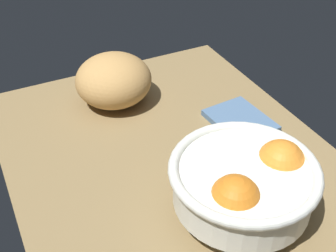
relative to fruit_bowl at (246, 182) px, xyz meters
The scene contains 4 objects.
ground_plane 18.07cm from the fruit_bowl, 14.15° to the left, with size 70.84×55.64×3.00cm, color olive.
fruit_bowl is the anchor object (origin of this frame).
bread_loaf 37.93cm from the fruit_bowl, 10.19° to the left, with size 15.58×15.24×10.47cm, color tan.
napkin_folded 23.70cm from the fruit_bowl, 32.96° to the right, with size 12.51×9.98×1.19cm, color slate.
Camera 1 is at (-53.30, 27.21, 52.30)cm, focal length 47.64 mm.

